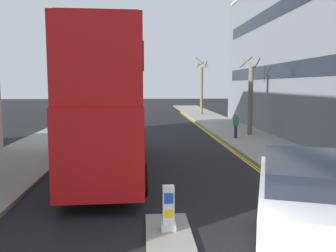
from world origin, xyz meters
TOP-DOWN VIEW (x-y plane):
  - sidewalk_right at (6.50, 16.00)m, footprint 4.00×80.00m
  - sidewalk_left at (-6.50, 16.00)m, footprint 4.00×80.00m
  - kerb_line_outer at (4.40, 14.00)m, footprint 0.10×56.00m
  - kerb_line_inner at (4.24, 14.00)m, footprint 0.10×56.00m
  - traffic_island at (0.00, 3.61)m, footprint 1.10×2.20m
  - keep_left_bollard at (0.00, 3.61)m, footprint 0.36×0.28m
  - double_decker_bus_away at (-2.00, 10.02)m, footprint 3.07×10.88m
  - taxi_minivan at (2.69, 1.97)m, footprint 3.36×5.16m
  - pedestrian_far at (5.48, 18.18)m, footprint 0.34×0.22m
  - street_tree_near at (6.92, 19.82)m, footprint 1.34×1.45m
  - street_tree_mid at (6.33, 37.33)m, footprint 1.58×1.61m

SIDE VIEW (x-z plane):
  - kerb_line_outer at x=4.40m, z-range 0.00..0.01m
  - kerb_line_inner at x=4.24m, z-range 0.00..0.01m
  - traffic_island at x=0.00m, z-range 0.00..0.10m
  - sidewalk_right at x=6.50m, z-range 0.00..0.14m
  - sidewalk_left at x=-6.50m, z-range 0.00..0.14m
  - keep_left_bollard at x=0.00m, z-range 0.05..1.16m
  - pedestrian_far at x=5.48m, z-range 0.18..1.80m
  - taxi_minivan at x=2.69m, z-range 0.01..2.13m
  - street_tree_near at x=6.92m, z-range -0.06..5.49m
  - double_decker_bus_away at x=-2.00m, z-range 0.21..5.85m
  - street_tree_mid at x=6.33m, z-range -0.04..6.66m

